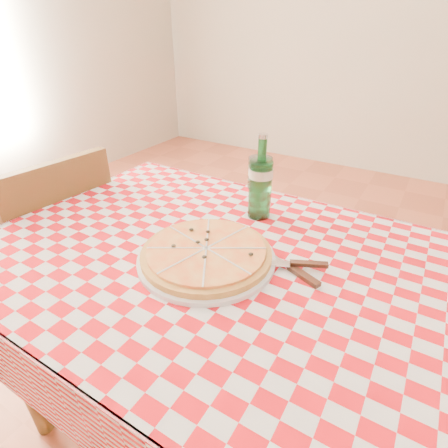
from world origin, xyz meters
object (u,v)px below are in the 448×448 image
object	(u,v)px
water_bottle	(261,177)
wine_glass	(259,186)
pizza_plate	(206,253)
dining_table	(219,285)
chair_far	(61,248)

from	to	relation	value
water_bottle	wine_glass	size ratio (longest dim) A/B	1.41
pizza_plate	dining_table	bearing A→B (deg)	63.59
wine_glass	dining_table	bearing A→B (deg)	-85.95
chair_far	pizza_plate	distance (m)	0.79
dining_table	chair_far	size ratio (longest dim) A/B	1.35
dining_table	wine_glass	size ratio (longest dim) A/B	6.50
chair_far	water_bottle	size ratio (longest dim) A/B	3.42
water_bottle	pizza_plate	bearing A→B (deg)	-91.56
chair_far	pizza_plate	bearing A→B (deg)	-178.25
chair_far	pizza_plate	size ratio (longest dim) A/B	2.52
wine_glass	water_bottle	bearing A→B (deg)	-53.64
dining_table	water_bottle	distance (m)	0.34
chair_far	wine_glass	distance (m)	0.85
water_bottle	wine_glass	bearing A→B (deg)	126.36
chair_far	dining_table	bearing A→B (deg)	-175.69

